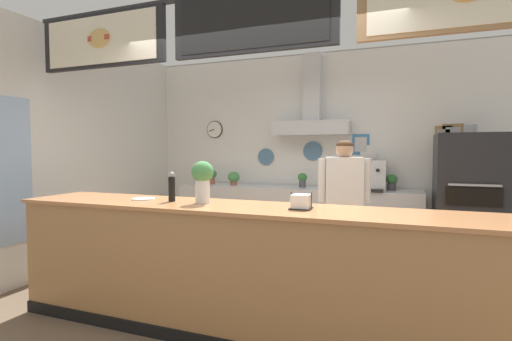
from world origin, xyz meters
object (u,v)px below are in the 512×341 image
Objects in this scene: potted_rosemary at (302,179)px; potted_oregano at (234,178)px; potted_sage at (392,181)px; pepper_grinder at (172,187)px; potted_basil at (211,175)px; napkin_holder at (301,202)px; basil_vase at (203,180)px; pizza_oven at (468,205)px; shop_worker at (344,210)px; espresso_machine at (367,175)px; condiment_plate at (143,199)px.

potted_oregano is (-1.05, -0.04, -0.00)m from potted_rosemary.
potted_sage is 3.04m from pepper_grinder.
napkin_holder is at bearing -50.56° from potted_basil.
pizza_oven is at bearing 44.37° from basil_vase.
shop_worker is 2.84× the size of espresso_machine.
potted_oregano is (-3.09, 0.25, 0.22)m from pizza_oven.
potted_basil is (-2.22, 1.32, 0.23)m from shop_worker.
potted_oregano is 2.60m from basil_vase.
pizza_oven is 2.65m from napkin_holder.
condiment_plate is 0.33m from pepper_grinder.
espresso_machine is 2.70× the size of potted_oregano.
potted_oregano is 1.01× the size of condiment_plate.
pizza_oven reaches higher than potted_rosemary.
shop_worker is 1.31m from espresso_machine.
shop_worker is at bearing -35.00° from potted_oregano.
pepper_grinder reaches higher than potted_rosemary.
potted_rosemary is (-0.77, 1.32, 0.21)m from shop_worker.
potted_sage reaches higher than potted_rosemary.
napkin_holder is (-0.15, -1.20, 0.23)m from shop_worker.
pizza_oven is at bearing 57.30° from napkin_holder.
basil_vase reaches higher than pepper_grinder.
pepper_grinder reaches higher than potted_basil.
potted_basil is 1.13× the size of potted_oregano.
espresso_machine is 1.94m from potted_oregano.
pizza_oven is at bearing 40.65° from pepper_grinder.
shop_worker reaches higher than potted_oregano.
potted_basil is at bearing -42.33° from shop_worker.
napkin_holder is at bearing -0.40° from basil_vase.
pepper_grinder is at bearing 178.27° from basil_vase.
potted_sage is 2.89m from basil_vase.
condiment_plate is at bearing 24.79° from shop_worker.
pizza_oven is 0.93m from potted_sage.
potted_basil is at bearing -179.83° from potted_sage.
espresso_machine reaches higher than potted_rosemary.
potted_sage is at bearing 9.76° from espresso_machine.
potted_basil reaches higher than napkin_holder.
potted_rosemary is (-0.89, 0.04, -0.08)m from espresso_machine.
espresso_machine reaches higher than potted_oregano.
napkin_holder is at bearing -0.96° from condiment_plate.
basil_vase is at bearing -1.73° from condiment_plate.
pepper_grinder is (-1.72, -2.51, 0.10)m from potted_sage.
pizza_oven reaches higher than basil_vase.
basil_vase reaches higher than potted_rosemary.
pizza_oven reaches higher than potted_oregano.
espresso_machine reaches higher than condiment_plate.
potted_sage is 3.22m from condiment_plate.
shop_worker is at bearing -30.79° from potted_basil.
shop_worker is 7.69× the size of potted_rosemary.
pepper_grinder is (-1.41, -2.46, 0.02)m from espresso_machine.
potted_rosemary is at bearing 71.60° from condiment_plate.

